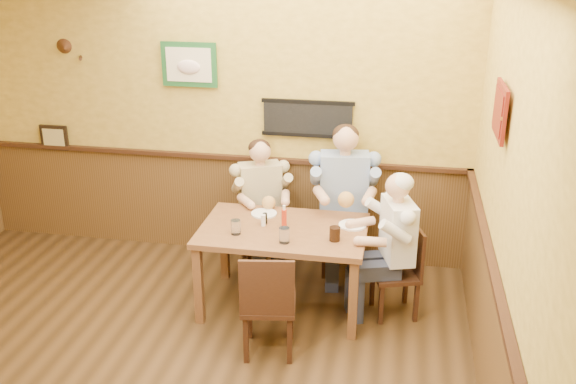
# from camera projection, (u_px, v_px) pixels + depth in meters

# --- Properties ---
(room) EXTENTS (5.02, 5.03, 2.81)m
(room) POSITION_uv_depth(u_px,v_px,m) (123.00, 170.00, 3.98)
(room) COLOR #31200E
(room) RESTS_ON ground
(dining_table) EXTENTS (1.40, 0.90, 0.75)m
(dining_table) POSITION_uv_depth(u_px,v_px,m) (283.00, 238.00, 5.44)
(dining_table) COLOR brown
(dining_table) RESTS_ON ground
(chair_back_left) EXTENTS (0.49, 0.49, 0.81)m
(chair_back_left) POSITION_uv_depth(u_px,v_px,m) (261.00, 226.00, 6.28)
(chair_back_left) COLOR #3A2012
(chair_back_left) RESTS_ON ground
(chair_back_right) EXTENTS (0.48, 0.48, 0.92)m
(chair_back_right) POSITION_uv_depth(u_px,v_px,m) (343.00, 227.00, 6.13)
(chair_back_right) COLOR #3A2012
(chair_back_right) RESTS_ON ground
(chair_right_end) EXTENTS (0.47, 0.47, 0.81)m
(chair_right_end) POSITION_uv_depth(u_px,v_px,m) (395.00, 272.00, 5.42)
(chair_right_end) COLOR #3A2012
(chair_right_end) RESTS_ON ground
(chair_near_side) EXTENTS (0.47, 0.47, 0.88)m
(chair_near_side) POSITION_uv_depth(u_px,v_px,m) (269.00, 301.00, 4.90)
(chair_near_side) COLOR #3A2012
(chair_near_side) RESTS_ON ground
(diner_tan_shirt) EXTENTS (0.71, 0.71, 1.15)m
(diner_tan_shirt) POSITION_uv_depth(u_px,v_px,m) (260.00, 210.00, 6.22)
(diner_tan_shirt) COLOR #CCBC8C
(diner_tan_shirt) RESTS_ON ground
(diner_blue_polo) EXTENTS (0.69, 0.69, 1.32)m
(diner_blue_polo) POSITION_uv_depth(u_px,v_px,m) (343.00, 208.00, 6.05)
(diner_blue_polo) COLOR #8198C1
(diner_blue_polo) RESTS_ON ground
(diner_white_elder) EXTENTS (0.67, 0.67, 1.15)m
(diner_white_elder) POSITION_uv_depth(u_px,v_px,m) (397.00, 253.00, 5.35)
(diner_white_elder) COLOR silver
(diner_white_elder) RESTS_ON ground
(water_glass_left) EXTENTS (0.08, 0.08, 0.12)m
(water_glass_left) POSITION_uv_depth(u_px,v_px,m) (236.00, 227.00, 5.28)
(water_glass_left) COLOR white
(water_glass_left) RESTS_ON dining_table
(water_glass_mid) EXTENTS (0.10, 0.10, 0.13)m
(water_glass_mid) POSITION_uv_depth(u_px,v_px,m) (284.00, 235.00, 5.13)
(water_glass_mid) COLOR white
(water_glass_mid) RESTS_ON dining_table
(cola_tumbler) EXTENTS (0.11, 0.11, 0.12)m
(cola_tumbler) POSITION_uv_depth(u_px,v_px,m) (335.00, 234.00, 5.16)
(cola_tumbler) COLOR black
(cola_tumbler) RESTS_ON dining_table
(hot_sauce_bottle) EXTENTS (0.06, 0.06, 0.18)m
(hot_sauce_bottle) POSITION_uv_depth(u_px,v_px,m) (284.00, 217.00, 5.39)
(hot_sauce_bottle) COLOR #B82C13
(hot_sauce_bottle) RESTS_ON dining_table
(salt_shaker) EXTENTS (0.04, 0.04, 0.10)m
(salt_shaker) POSITION_uv_depth(u_px,v_px,m) (263.00, 220.00, 5.43)
(salt_shaker) COLOR white
(salt_shaker) RESTS_ON dining_table
(pepper_shaker) EXTENTS (0.05, 0.05, 0.10)m
(pepper_shaker) POSITION_uv_depth(u_px,v_px,m) (265.00, 218.00, 5.48)
(pepper_shaker) COLOR black
(pepper_shaker) RESTS_ON dining_table
(plate_far_left) EXTENTS (0.28, 0.28, 0.02)m
(plate_far_left) POSITION_uv_depth(u_px,v_px,m) (264.00, 214.00, 5.68)
(plate_far_left) COLOR white
(plate_far_left) RESTS_ON dining_table
(plate_far_right) EXTENTS (0.26, 0.26, 0.02)m
(plate_far_right) POSITION_uv_depth(u_px,v_px,m) (352.00, 225.00, 5.45)
(plate_far_right) COLOR white
(plate_far_right) RESTS_ON dining_table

